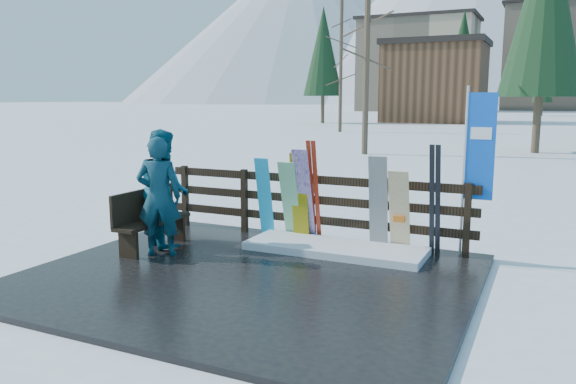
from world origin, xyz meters
The scene contains 19 objects.
ground centered at (0.00, 0.00, 0.00)m, with size 700.00×700.00×0.00m, color white.
deck centered at (0.00, 0.00, 0.04)m, with size 6.00×5.00×0.08m, color black.
fence centered at (0.00, 2.20, 0.74)m, with size 5.60×0.10×1.15m.
snow_patch centered at (0.69, 1.60, 0.14)m, with size 2.84×1.00×0.12m, color white.
bench centered at (-2.12, 0.54, 0.60)m, with size 0.41×1.50×0.97m.
snowboard_0 centered at (-0.77, 1.98, 0.79)m, with size 0.26×0.03×1.43m, color #1BA9E0.
snowboard_1 centered at (-0.28, 1.98, 0.77)m, with size 0.30×0.03×1.42m, color white.
snowboard_2 centered at (-0.10, 1.98, 0.84)m, with size 0.29×0.03×1.53m, color #FEDB00.
snowboard_3 centered at (-0.02, 1.98, 0.88)m, with size 0.28×0.03×1.65m, color white.
snowboard_4 centered at (1.26, 1.98, 0.84)m, with size 0.30×0.03×1.54m, color black.
snowboard_5 centered at (1.60, 1.98, 0.74)m, with size 0.32×0.03×1.35m, color white.
ski_pair_a centered at (0.13, 2.05, 0.95)m, with size 0.17×0.35×1.74m.
ski_pair_b centered at (2.13, 2.05, 0.95)m, with size 0.17×0.35×1.74m.
rental_flag centered at (2.68, 2.25, 1.69)m, with size 0.45×0.04×2.60m.
person_front centered at (-1.72, 0.29, 1.00)m, with size 0.67×0.44×1.85m, color #145258.
person_back centered at (-2.04, 0.83, 1.04)m, with size 0.94×0.73×1.93m, color #0F556D.
resort_buildings centered at (1.03, 115.41, 9.81)m, with size 73.00×87.60×22.60m.
trees centered at (4.75, 46.17, 6.08)m, with size 42.15×68.57×14.56m.
mountains centered at (-10.50, 328.41, 50.20)m, with size 520.00×260.00×120.00m.
Camera 1 is at (3.69, -6.54, 2.49)m, focal length 35.00 mm.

